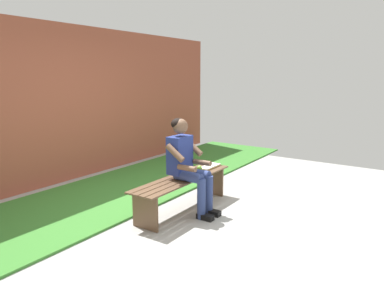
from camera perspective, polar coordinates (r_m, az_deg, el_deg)
ground_plane at (r=3.63m, az=1.04°, el=-17.88°), size 10.00×7.00×0.04m
grass_strip at (r=5.79m, az=-12.03°, el=-5.94°), size 9.00×1.88×0.03m
brick_wall at (r=6.24m, az=-24.26°, el=6.85°), size 9.50×0.24×2.65m
bench_near at (r=4.86m, az=-1.47°, el=-5.05°), size 1.79×0.43×0.46m
person_seated at (r=4.69m, az=-0.75°, el=-1.34°), size 0.50×0.69×1.26m
apple at (r=5.15m, az=1.22°, el=-2.36°), size 0.08×0.08×0.08m
book_open at (r=5.37m, az=2.83°, el=-2.09°), size 0.41×0.16×0.02m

